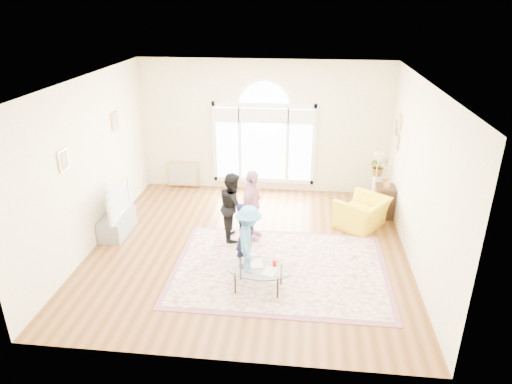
# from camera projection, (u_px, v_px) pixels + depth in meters

# --- Properties ---
(ground) EXTENTS (6.00, 6.00, 0.00)m
(ground) POSITION_uv_depth(u_px,v_px,m) (249.00, 248.00, 8.87)
(ground) COLOR #5A3414
(ground) RESTS_ON ground
(room_shell) EXTENTS (6.00, 6.00, 6.00)m
(room_shell) POSITION_uv_depth(u_px,v_px,m) (264.00, 130.00, 10.84)
(room_shell) COLOR #FCF0C1
(room_shell) RESTS_ON ground
(area_rug) EXTENTS (3.60, 2.60, 0.02)m
(area_rug) POSITION_uv_depth(u_px,v_px,m) (280.00, 268.00, 8.18)
(area_rug) COLOR beige
(area_rug) RESTS_ON ground
(rug_border) EXTENTS (3.80, 2.80, 0.01)m
(rug_border) POSITION_uv_depth(u_px,v_px,m) (280.00, 269.00, 8.18)
(rug_border) COLOR #8C5163
(rug_border) RESTS_ON ground
(tv_console) EXTENTS (0.45, 1.00, 0.42)m
(tv_console) POSITION_uv_depth(u_px,v_px,m) (118.00, 224.00, 9.34)
(tv_console) COLOR gray
(tv_console) RESTS_ON ground
(television) EXTENTS (0.17, 1.12, 0.64)m
(television) POSITION_uv_depth(u_px,v_px,m) (115.00, 200.00, 9.13)
(television) COLOR black
(television) RESTS_ON tv_console
(coffee_table) EXTENTS (1.15, 0.79, 0.54)m
(coffee_table) POSITION_uv_depth(u_px,v_px,m) (259.00, 269.00, 7.46)
(coffee_table) COLOR silver
(coffee_table) RESTS_ON ground
(armchair) EXTENTS (1.29, 1.32, 0.65)m
(armchair) POSITION_uv_depth(u_px,v_px,m) (362.00, 213.00, 9.57)
(armchair) COLOR yellow
(armchair) RESTS_ON ground
(side_cabinet) EXTENTS (0.40, 0.50, 0.70)m
(side_cabinet) POSITION_uv_depth(u_px,v_px,m) (384.00, 201.00, 10.04)
(side_cabinet) COLOR black
(side_cabinet) RESTS_ON ground
(floor_lamp) EXTENTS (0.30, 0.30, 1.51)m
(floor_lamp) POSITION_uv_depth(u_px,v_px,m) (378.00, 164.00, 9.54)
(floor_lamp) COLOR black
(floor_lamp) RESTS_ON ground
(plant_pedestal) EXTENTS (0.20, 0.20, 0.70)m
(plant_pedestal) POSITION_uv_depth(u_px,v_px,m) (376.00, 189.00, 10.65)
(plant_pedestal) COLOR white
(plant_pedestal) RESTS_ON ground
(potted_plant) EXTENTS (0.48, 0.44, 0.46)m
(potted_plant) POSITION_uv_depth(u_px,v_px,m) (379.00, 166.00, 10.42)
(potted_plant) COLOR #33722D
(potted_plant) RESTS_ON plant_pedestal
(leaning_picture) EXTENTS (0.80, 0.14, 0.62)m
(leaning_picture) POSITION_uv_depth(u_px,v_px,m) (184.00, 187.00, 11.72)
(leaning_picture) COLOR tan
(leaning_picture) RESTS_ON ground
(child_navy) EXTENTS (0.44, 0.52, 1.22)m
(child_navy) POSITION_uv_depth(u_px,v_px,m) (245.00, 235.00, 8.02)
(child_navy) COLOR #121233
(child_navy) RESTS_ON area_rug
(child_black) EXTENTS (0.67, 0.78, 1.37)m
(child_black) POSITION_uv_depth(u_px,v_px,m) (233.00, 206.00, 8.96)
(child_black) COLOR black
(child_black) RESTS_ON area_rug
(child_pink) EXTENTS (0.54, 0.90, 1.44)m
(child_pink) POSITION_uv_depth(u_px,v_px,m) (252.00, 205.00, 8.91)
(child_pink) COLOR pink
(child_pink) RESTS_ON area_rug
(child_blue) EXTENTS (0.56, 0.86, 1.25)m
(child_blue) POSITION_uv_depth(u_px,v_px,m) (249.00, 240.00, 7.84)
(child_blue) COLOR #5096C5
(child_blue) RESTS_ON area_rug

